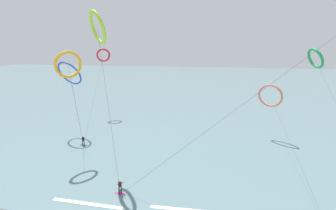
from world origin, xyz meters
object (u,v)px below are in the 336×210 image
at_px(kite_cobalt, 70,73).
at_px(kite_emerald, 316,58).
at_px(kite_amber, 68,65).
at_px(kite_lime, 98,27).
at_px(kite_coral, 270,96).
at_px(kite_crimson, 103,55).
at_px(surfer_magenta, 120,188).
at_px(surfer_navy, 83,141).

height_order(kite_cobalt, kite_emerald, kite_emerald).
height_order(kite_amber, kite_lime, kite_lime).
relative_size(kite_cobalt, kite_coral, 0.50).
bearing_deg(kite_emerald, kite_crimson, 62.37).
bearing_deg(surfer_magenta, kite_crimson, 74.40).
xyz_separation_m(surfer_magenta, kite_cobalt, (-16.76, 16.89, 11.02)).
bearing_deg(kite_cobalt, surfer_magenta, 147.69).
height_order(kite_cobalt, kite_amber, kite_amber).
bearing_deg(kite_coral, kite_emerald, -169.68).
bearing_deg(surfer_navy, kite_crimson, 39.87).
relative_size(kite_amber, kite_crimson, 0.79).
xyz_separation_m(surfer_magenta, kite_lime, (-4.79, 6.25, 18.08)).
distance_m(kite_amber, kite_lime, 7.61).
distance_m(surfer_magenta, kite_coral, 30.66).
bearing_deg(kite_lime, kite_emerald, -109.87).
bearing_deg(kite_lime, kite_crimson, -18.82).
bearing_deg(kite_cobalt, kite_amber, 137.32).
relative_size(kite_lime, kite_coral, 0.75).
bearing_deg(kite_lime, kite_coral, -101.77).
relative_size(surfer_navy, kite_crimson, 0.08).
distance_m(kite_lime, kite_crimson, 27.56).
xyz_separation_m(kite_emerald, kite_lime, (-30.40, -14.23, 4.12)).
xyz_separation_m(kite_lime, kite_crimson, (-12.01, 24.46, -4.11)).
relative_size(kite_emerald, kite_coral, 0.89).
relative_size(kite_amber, kite_lime, 0.76).
distance_m(kite_cobalt, kite_crimson, 14.14).
bearing_deg(surfer_navy, surfer_magenta, -109.57).
height_order(surfer_magenta, kite_emerald, kite_emerald).
bearing_deg(kite_cobalt, kite_lime, 151.27).
distance_m(surfer_magenta, kite_amber, 18.61).
bearing_deg(kite_lime, surfer_magenta, 172.52).
xyz_separation_m(surfer_magenta, kite_amber, (-10.50, 7.75, 13.27)).
bearing_deg(kite_crimson, kite_amber, 75.47).
height_order(surfer_magenta, kite_cobalt, kite_cobalt).
xyz_separation_m(kite_lime, kite_coral, (24.55, 16.06, -10.88)).
distance_m(kite_emerald, kite_coral, 9.12).
distance_m(surfer_magenta, kite_crimson, 37.69).
bearing_deg(kite_cobalt, kite_coral, -158.66).
bearing_deg(kite_amber, kite_crimson, -130.47).
xyz_separation_m(kite_amber, kite_lime, (5.71, -1.50, 4.81)).
distance_m(surfer_navy, kite_amber, 13.90).
distance_m(kite_emerald, kite_crimson, 43.62).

